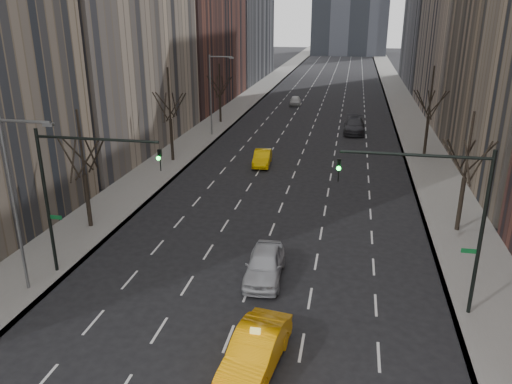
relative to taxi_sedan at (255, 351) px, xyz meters
The scene contains 16 objects.
sidewalk_left 65.13m from the taxi_sedan, 102.22° to the left, with size 4.50×320.00×0.15m, color slate.
sidewalk_right 64.55m from the taxi_sedan, 80.44° to the left, with size 4.50×320.00×0.15m, color slate.
tree_lw_b 18.09m from the taxi_sedan, 139.28° to the left, with size 3.36×3.50×7.82m.
tree_lw_c 30.95m from the taxi_sedan, 116.08° to the left, with size 3.36×3.50×8.74m.
tree_lw_d 47.69m from the taxi_sedan, 106.51° to the left, with size 3.36×3.50×7.36m.
tree_rw_b 19.05m from the taxi_sedan, 56.23° to the left, with size 3.36×3.50×7.82m.
tree_rw_c 35.39m from the taxi_sedan, 72.72° to the left, with size 3.36×3.50×8.74m.
traffic_mast_left 12.92m from the taxi_sedan, 152.05° to the left, with size 6.69×0.39×8.00m.
traffic_mast_right 10.53m from the taxi_sedan, 36.71° to the left, with size 6.69×0.39×8.00m.
streetlight_near 13.76m from the taxi_sedan, 163.56° to the left, with size 2.83×0.22×9.00m.
streetlight_far 40.86m from the taxi_sedan, 107.75° to the left, with size 2.83×0.22×9.00m.
taxi_sedan is the anchor object (origin of this frame).
silver_sedan_ahead 7.29m from the taxi_sedan, 97.13° to the left, with size 1.94×4.82×1.64m, color #ABADB4.
far_taxi 28.48m from the taxi_sedan, 99.74° to the left, with size 1.51×4.32×1.42m, color #FFC305.
far_suv_grey 43.49m from the taxi_sedan, 85.33° to the left, with size 2.46×6.04×1.75m, color #2E2E33.
far_car_white 60.72m from the taxi_sedan, 95.24° to the left, with size 1.62×4.01×1.37m, color silver.
Camera 1 is at (4.73, -9.99, 13.67)m, focal length 35.00 mm.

